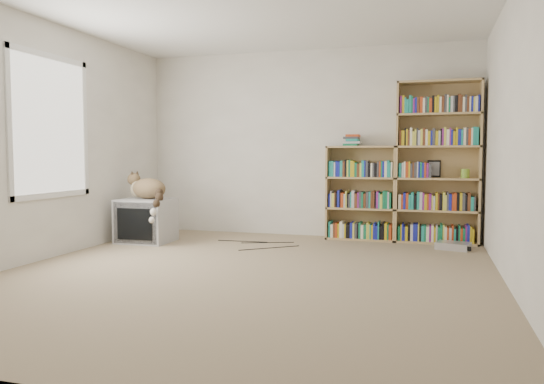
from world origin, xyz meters
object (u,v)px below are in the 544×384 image
(bookcase_tall, at_px, (437,167))
(dvd_player, at_px, (453,246))
(cat, at_px, (149,191))
(crt_tv, at_px, (147,220))
(bookcase_short, at_px, (361,197))

(bookcase_tall, bearing_deg, dvd_player, -67.17)
(cat, xyz_separation_m, bookcase_tall, (3.44, 1.01, 0.30))
(dvd_player, bearing_deg, bookcase_tall, 128.59)
(crt_tv, xyz_separation_m, bookcase_tall, (3.50, 0.98, 0.67))
(bookcase_tall, height_order, dvd_player, bookcase_tall)
(bookcase_tall, bearing_deg, bookcase_short, -179.98)
(cat, relative_size, bookcase_short, 0.56)
(crt_tv, height_order, bookcase_short, bookcase_short)
(bookcase_short, distance_m, dvd_player, 1.31)
(cat, xyz_separation_m, dvd_player, (3.63, 0.57, -0.60))
(cat, bearing_deg, bookcase_tall, 27.32)
(crt_tv, relative_size, cat, 0.94)
(cat, distance_m, bookcase_tall, 3.60)
(cat, height_order, bookcase_tall, bookcase_tall)
(crt_tv, relative_size, bookcase_short, 0.53)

